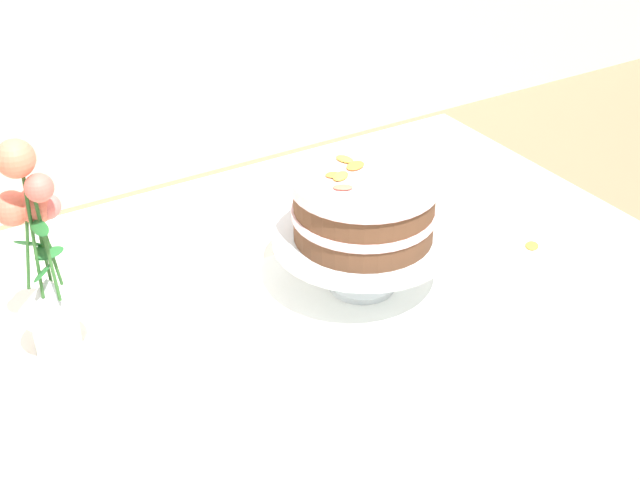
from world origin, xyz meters
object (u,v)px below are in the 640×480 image
(dining_table, at_px, (299,368))
(flower_vase, at_px, (43,268))
(cake_stand, at_px, (363,244))
(layer_cake, at_px, (364,206))

(dining_table, relative_size, flower_vase, 3.98)
(cake_stand, distance_m, layer_cake, 0.07)
(dining_table, distance_m, flower_vase, 0.43)
(dining_table, relative_size, cake_stand, 4.83)
(cake_stand, height_order, flower_vase, flower_vase)
(flower_vase, bearing_deg, dining_table, -20.56)
(dining_table, xyz_separation_m, layer_cake, (0.14, 0.03, 0.25))
(layer_cake, xyz_separation_m, flower_vase, (-0.48, 0.10, -0.01))
(dining_table, height_order, flower_vase, flower_vase)
(layer_cake, distance_m, flower_vase, 0.49)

